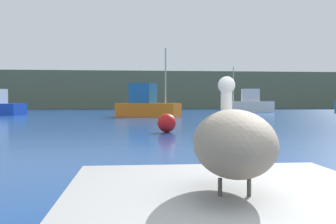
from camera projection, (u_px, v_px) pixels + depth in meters
name	position (u px, v px, depth m)	size (l,w,h in m)	color
hillside_backdrop	(139.00, 91.00, 72.71)	(140.00, 15.69, 6.35)	#5B664C
pelican	(233.00, 142.00, 2.74)	(0.69, 1.37, 0.85)	gray
fishing_boat_orange	(146.00, 105.00, 32.54)	(5.54, 4.13, 5.61)	orange
fishing_boat_white	(249.00, 104.00, 45.25)	(5.91, 2.60, 5.24)	white
mooring_buoy	(167.00, 123.00, 16.13)	(0.77, 0.77, 0.77)	red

